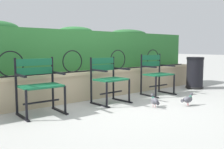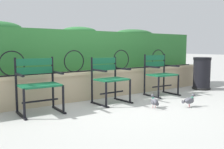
{
  "view_description": "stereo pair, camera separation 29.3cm",
  "coord_description": "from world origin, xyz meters",
  "px_view_note": "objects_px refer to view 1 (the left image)",
  "views": [
    {
      "loc": [
        -2.76,
        -3.24,
        1.02
      ],
      "look_at": [
        0.0,
        0.12,
        0.55
      ],
      "focal_mm": 40.29,
      "sensor_mm": 36.0,
      "label": 1
    },
    {
      "loc": [
        -2.53,
        -3.42,
        1.02
      ],
      "look_at": [
        0.0,
        0.12,
        0.55
      ],
      "focal_mm": 40.29,
      "sensor_mm": 36.0,
      "label": 2
    }
  ],
  "objects_px": {
    "park_chair_centre": "(108,78)",
    "pigeon_near_chairs": "(154,101)",
    "pigeon_far_side": "(188,99)",
    "trash_bin": "(195,74)",
    "park_chair_right": "(156,73)",
    "park_chair_left": "(39,84)"
  },
  "relations": [
    {
      "from": "park_chair_right",
      "to": "trash_bin",
      "type": "xyz_separation_m",
      "value": [
        1.36,
        -0.09,
        -0.1
      ]
    },
    {
      "from": "park_chair_left",
      "to": "pigeon_near_chairs",
      "type": "relative_size",
      "value": 3.16
    },
    {
      "from": "pigeon_near_chairs",
      "to": "pigeon_far_side",
      "type": "height_order",
      "value": "same"
    },
    {
      "from": "park_chair_centre",
      "to": "trash_bin",
      "type": "xyz_separation_m",
      "value": [
        2.68,
        -0.09,
        -0.09
      ]
    },
    {
      "from": "park_chair_centre",
      "to": "park_chair_right",
      "type": "bearing_deg",
      "value": -0.14
    },
    {
      "from": "park_chair_right",
      "to": "pigeon_far_side",
      "type": "xyz_separation_m",
      "value": [
        -0.39,
        -1.07,
        -0.36
      ]
    },
    {
      "from": "park_chair_centre",
      "to": "park_chair_left",
      "type": "bearing_deg",
      "value": 177.22
    },
    {
      "from": "park_chair_left",
      "to": "pigeon_far_side",
      "type": "height_order",
      "value": "park_chair_left"
    },
    {
      "from": "park_chair_centre",
      "to": "pigeon_far_side",
      "type": "height_order",
      "value": "park_chair_centre"
    },
    {
      "from": "park_chair_centre",
      "to": "park_chair_right",
      "type": "relative_size",
      "value": 0.96
    },
    {
      "from": "pigeon_far_side",
      "to": "pigeon_near_chairs",
      "type": "bearing_deg",
      "value": 152.75
    },
    {
      "from": "pigeon_far_side",
      "to": "park_chair_left",
      "type": "bearing_deg",
      "value": 153.0
    },
    {
      "from": "park_chair_centre",
      "to": "pigeon_near_chairs",
      "type": "xyz_separation_m",
      "value": [
        0.37,
        -0.79,
        -0.35
      ]
    },
    {
      "from": "pigeon_near_chairs",
      "to": "park_chair_right",
      "type": "bearing_deg",
      "value": 39.74
    },
    {
      "from": "park_chair_left",
      "to": "pigeon_near_chairs",
      "type": "distance_m",
      "value": 1.92
    },
    {
      "from": "park_chair_right",
      "to": "trash_bin",
      "type": "bearing_deg",
      "value": -3.85
    },
    {
      "from": "pigeon_near_chairs",
      "to": "park_chair_left",
      "type": "bearing_deg",
      "value": 153.09
    },
    {
      "from": "park_chair_centre",
      "to": "pigeon_near_chairs",
      "type": "height_order",
      "value": "park_chair_centre"
    },
    {
      "from": "trash_bin",
      "to": "pigeon_far_side",
      "type": "bearing_deg",
      "value": -150.7
    },
    {
      "from": "pigeon_near_chairs",
      "to": "pigeon_far_side",
      "type": "bearing_deg",
      "value": -27.25
    },
    {
      "from": "park_chair_right",
      "to": "pigeon_far_side",
      "type": "height_order",
      "value": "park_chair_right"
    },
    {
      "from": "park_chair_right",
      "to": "park_chair_centre",
      "type": "bearing_deg",
      "value": 179.86
    }
  ]
}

